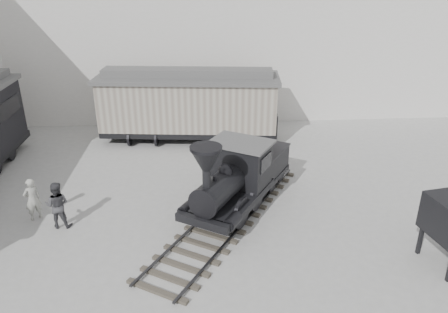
{
  "coord_description": "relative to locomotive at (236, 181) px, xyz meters",
  "views": [
    {
      "loc": [
        -0.13,
        -11.85,
        9.06
      ],
      "look_at": [
        0.99,
        4.05,
        2.0
      ],
      "focal_mm": 35.0,
      "sensor_mm": 36.0,
      "label": 1
    }
  ],
  "objects": [
    {
      "name": "locomotive",
      "position": [
        0.0,
        0.0,
        0.0
      ],
      "size": [
        7.0,
        9.62,
        3.51
      ],
      "rotation": [
        0.0,
        0.0,
        -0.55
      ],
      "color": "#3E3932",
      "rests_on": "ground"
    },
    {
      "name": "boxcar",
      "position": [
        -1.88,
        7.83,
        0.79
      ],
      "size": [
        9.99,
        4.03,
        3.98
      ],
      "rotation": [
        0.0,
        0.0,
        -0.1
      ],
      "color": "black",
      "rests_on": "ground"
    },
    {
      "name": "visitor_a",
      "position": [
        -7.81,
        -0.16,
        -0.44
      ],
      "size": [
        0.75,
        0.72,
        1.72
      ],
      "primitive_type": "imported",
      "rotation": [
        0.0,
        0.0,
        3.83
      ],
      "color": "#B0B1A7",
      "rests_on": "ground"
    },
    {
      "name": "visitor_b",
      "position": [
        -6.71,
        -0.75,
        -0.38
      ],
      "size": [
        0.92,
        0.74,
        1.82
      ],
      "primitive_type": "imported",
      "rotation": [
        0.0,
        0.0,
        3.09
      ],
      "color": "#403F44",
      "rests_on": "ground"
    },
    {
      "name": "north_wall",
      "position": [
        -1.42,
        11.7,
        4.26
      ],
      "size": [
        34.0,
        2.51,
        11.0
      ],
      "color": "silver",
      "rests_on": "ground"
    },
    {
      "name": "ground",
      "position": [
        -1.42,
        -3.28,
        -1.3
      ],
      "size": [
        90.0,
        90.0,
        0.0
      ],
      "primitive_type": "plane",
      "color": "#9E9E9B"
    }
  ]
}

